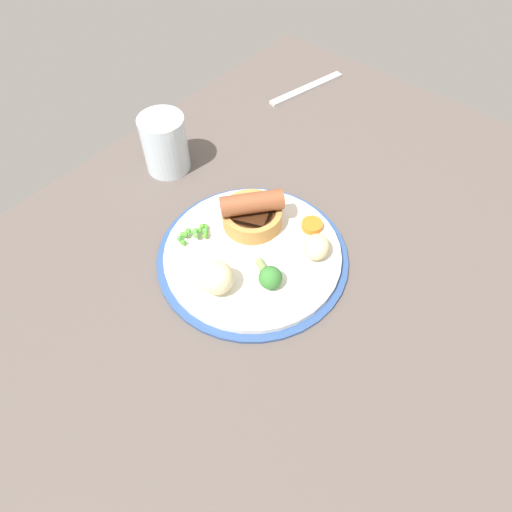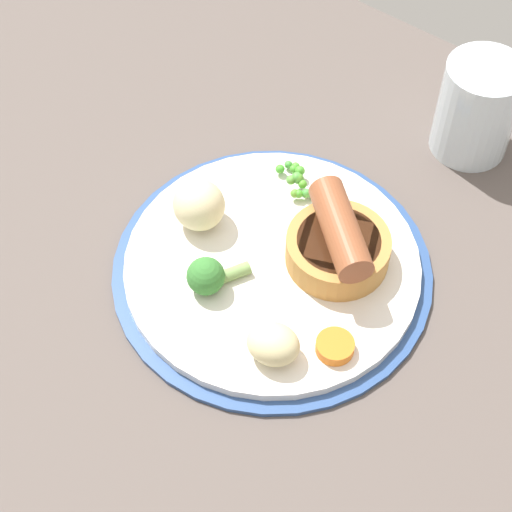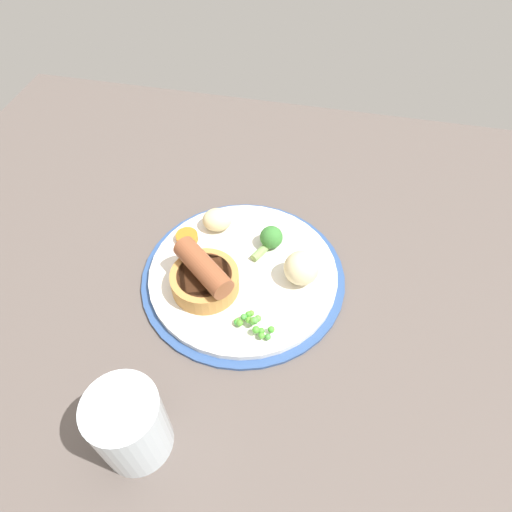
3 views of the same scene
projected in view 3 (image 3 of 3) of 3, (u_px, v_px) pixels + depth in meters
dining_table at (246, 262)px, 66.93cm from camera, size 110.00×80.00×3.00cm
dinner_plate at (243, 275)px, 62.84cm from camera, size 27.95×27.95×1.40cm
sausage_pudding at (204, 277)px, 58.80cm from camera, size 9.00×8.93×5.81cm
pea_pile at (253, 323)px, 55.90cm from camera, size 5.25×3.57×1.88cm
broccoli_floret_near at (270, 239)px, 63.93cm from camera, size 3.95×5.39×3.25cm
potato_chunk_0 at (301, 268)px, 59.60cm from camera, size 4.76×4.64×4.65cm
potato_chunk_1 at (217, 220)px, 66.21cm from camera, size 5.11×4.64×3.15cm
carrot_slice_2 at (186, 239)px, 65.19cm from camera, size 4.37×4.37×1.05cm
drinking_glass at (130, 425)px, 45.50cm from camera, size 7.48×7.48×9.76cm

